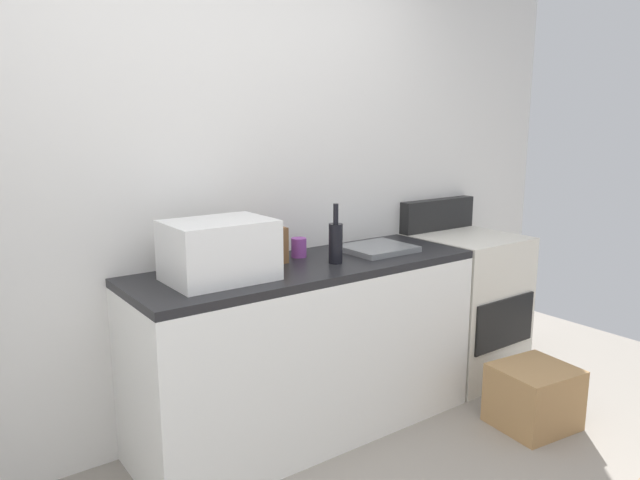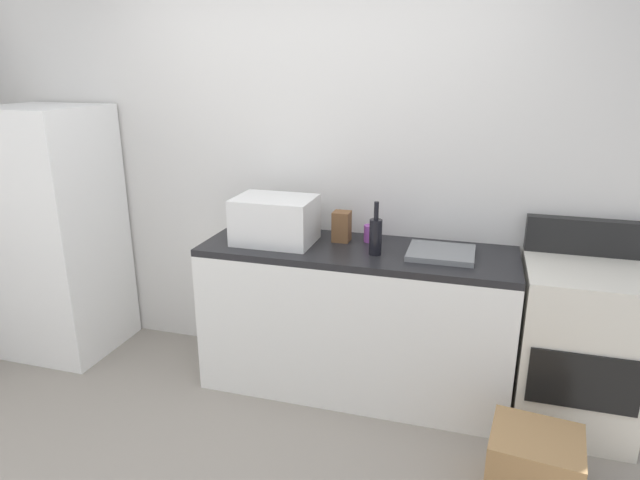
% 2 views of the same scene
% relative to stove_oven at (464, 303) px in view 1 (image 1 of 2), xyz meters
% --- Properties ---
extents(wall_back, '(5.00, 0.10, 2.60)m').
position_rel_stove_oven_xyz_m(wall_back, '(-1.52, 0.34, 0.83)').
color(wall_back, silver).
rests_on(wall_back, ground_plane).
extents(kitchen_counter, '(1.80, 0.60, 0.90)m').
position_rel_stove_oven_xyz_m(kitchen_counter, '(-1.22, -0.01, -0.02)').
color(kitchen_counter, white).
rests_on(kitchen_counter, ground_plane).
extents(stove_oven, '(0.60, 0.61, 1.10)m').
position_rel_stove_oven_xyz_m(stove_oven, '(0.00, 0.00, 0.00)').
color(stove_oven, silver).
rests_on(stove_oven, ground_plane).
extents(microwave, '(0.46, 0.34, 0.27)m').
position_rel_stove_oven_xyz_m(microwave, '(-1.71, -0.03, 0.57)').
color(microwave, white).
rests_on(microwave, kitchen_counter).
extents(sink_basin, '(0.36, 0.32, 0.03)m').
position_rel_stove_oven_xyz_m(sink_basin, '(-0.74, 0.00, 0.45)').
color(sink_basin, slate).
rests_on(sink_basin, kitchen_counter).
extents(wine_bottle, '(0.07, 0.07, 0.30)m').
position_rel_stove_oven_xyz_m(wine_bottle, '(-1.10, -0.08, 0.54)').
color(wine_bottle, black).
rests_on(wine_bottle, kitchen_counter).
extents(coffee_mug, '(0.08, 0.08, 0.10)m').
position_rel_stove_oven_xyz_m(coffee_mug, '(-1.17, 0.14, 0.48)').
color(coffee_mug, purple).
rests_on(coffee_mug, kitchen_counter).
extents(knife_block, '(0.10, 0.10, 0.18)m').
position_rel_stove_oven_xyz_m(knife_block, '(-1.34, 0.10, 0.52)').
color(knife_block, brown).
rests_on(knife_block, kitchen_counter).
extents(cardboard_box_medium, '(0.44, 0.40, 0.33)m').
position_rel_stove_oven_xyz_m(cardboard_box_medium, '(-0.23, -0.68, -0.30)').
color(cardboard_box_medium, '#A37A4C').
rests_on(cardboard_box_medium, ground_plane).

